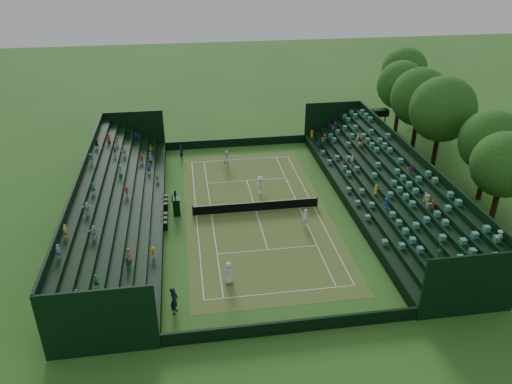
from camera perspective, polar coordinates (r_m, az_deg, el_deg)
ground at (r=46.10m, az=0.00°, el=-2.20°), size 160.00×160.00×0.00m
court_surface at (r=46.09m, az=0.00°, el=-2.20°), size 12.97×26.77×0.01m
perimeter_wall_north at (r=60.09m, az=-2.27°, el=5.69°), size 17.17×0.20×1.00m
perimeter_wall_south at (r=33.14m, az=4.24°, el=-15.06°), size 17.17×0.20×1.00m
perimeter_wall_east at (r=47.70m, az=10.13°, el=-0.89°), size 0.20×31.77×1.00m
perimeter_wall_west at (r=45.53m, az=-10.63°, el=-2.41°), size 0.20×31.77×1.00m
north_grandstand at (r=48.66m, az=14.91°, el=0.56°), size 6.60×32.00×4.90m
south_grandstand at (r=45.45m, az=-16.00°, el=-1.61°), size 6.60×32.00×4.90m
tennis_net at (r=45.84m, az=0.00°, el=-1.63°), size 11.67×0.10×1.06m
scoreboard_tower at (r=63.55m, az=13.97°, el=8.66°), size 2.00×1.00×3.70m
tree_row at (r=58.42m, az=19.77°, el=9.46°), size 10.26×35.37×10.20m
umpire_chair at (r=45.53m, az=-9.11°, el=-1.45°), size 0.80×0.80×2.51m
courtside_chairs at (r=46.00m, az=-10.38°, el=-2.19°), size 0.50×5.47×1.08m
player_near_west at (r=36.79m, az=-3.12°, el=-9.21°), size 1.01×0.83×1.79m
player_near_east at (r=43.59m, az=5.62°, el=-2.95°), size 0.73×0.60×1.71m
player_far_west at (r=54.28m, az=-3.32°, el=3.74°), size 1.06×0.88×1.99m
player_far_east at (r=48.63m, az=0.50°, el=0.78°), size 1.39×1.39×1.93m
line_judge_north at (r=57.01m, az=-8.50°, el=4.50°), size 0.47×0.65×1.66m
line_judge_south at (r=34.58m, az=-9.33°, el=-12.14°), size 0.70×0.86×2.03m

